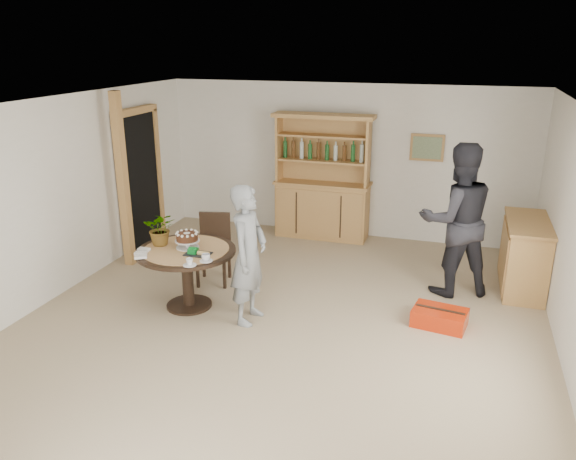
# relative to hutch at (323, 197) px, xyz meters

# --- Properties ---
(ground) EXTENTS (7.00, 7.00, 0.00)m
(ground) POSITION_rel_hutch_xyz_m (0.30, -3.24, -0.69)
(ground) COLOR tan
(ground) RESTS_ON ground
(room_shell) EXTENTS (6.04, 7.04, 2.52)m
(room_shell) POSITION_rel_hutch_xyz_m (0.30, -3.23, 1.05)
(room_shell) COLOR white
(room_shell) RESTS_ON ground
(doorway) EXTENTS (0.13, 1.10, 2.18)m
(doorway) POSITION_rel_hutch_xyz_m (-2.63, -1.24, 0.42)
(doorway) COLOR black
(doorway) RESTS_ON ground
(pine_post) EXTENTS (0.12, 0.12, 2.50)m
(pine_post) POSITION_rel_hutch_xyz_m (-2.40, -2.04, 0.56)
(pine_post) COLOR #AE7C49
(pine_post) RESTS_ON ground
(hutch) EXTENTS (1.62, 0.54, 2.04)m
(hutch) POSITION_rel_hutch_xyz_m (0.00, 0.00, 0.00)
(hutch) COLOR tan
(hutch) RESTS_ON ground
(sideboard) EXTENTS (0.54, 1.26, 0.94)m
(sideboard) POSITION_rel_hutch_xyz_m (3.04, -1.24, -0.22)
(sideboard) COLOR tan
(sideboard) RESTS_ON ground
(dining_table) EXTENTS (1.20, 1.20, 0.76)m
(dining_table) POSITION_rel_hutch_xyz_m (-0.94, -3.04, -0.08)
(dining_table) COLOR black
(dining_table) RESTS_ON ground
(dining_chair) EXTENTS (0.50, 0.50, 0.95)m
(dining_chair) POSITION_rel_hutch_xyz_m (-0.95, -2.21, -0.15)
(dining_chair) COLOR black
(dining_chair) RESTS_ON ground
(birthday_cake) EXTENTS (0.30, 0.30, 0.20)m
(birthday_cake) POSITION_rel_hutch_xyz_m (-0.94, -2.99, 0.19)
(birthday_cake) COLOR white
(birthday_cake) RESTS_ON dining_table
(flower_vase) EXTENTS (0.47, 0.44, 0.42)m
(flower_vase) POSITION_rel_hutch_xyz_m (-1.29, -2.99, 0.28)
(flower_vase) COLOR #3F7233
(flower_vase) RESTS_ON dining_table
(gift_tray) EXTENTS (0.30, 0.20, 0.08)m
(gift_tray) POSITION_rel_hutch_xyz_m (-0.72, -3.16, 0.10)
(gift_tray) COLOR black
(gift_tray) RESTS_ON dining_table
(coffee_cup_a) EXTENTS (0.15, 0.15, 0.09)m
(coffee_cup_a) POSITION_rel_hutch_xyz_m (-0.54, -3.32, 0.11)
(coffee_cup_a) COLOR silver
(coffee_cup_a) RESTS_ON dining_table
(coffee_cup_b) EXTENTS (0.15, 0.15, 0.08)m
(coffee_cup_b) POSITION_rel_hutch_xyz_m (-0.66, -3.49, 0.11)
(coffee_cup_b) COLOR silver
(coffee_cup_b) RESTS_ON dining_table
(napkins) EXTENTS (0.24, 0.33, 0.03)m
(napkins) POSITION_rel_hutch_xyz_m (-1.35, -3.35, 0.09)
(napkins) COLOR white
(napkins) RESTS_ON dining_table
(teen_boy) EXTENTS (0.43, 0.62, 1.64)m
(teen_boy) POSITION_rel_hutch_xyz_m (-0.09, -3.14, 0.13)
(teen_boy) COLOR gray
(teen_boy) RESTS_ON ground
(adult_person) EXTENTS (1.17, 1.06, 1.98)m
(adult_person) POSITION_rel_hutch_xyz_m (2.14, -1.62, 0.30)
(adult_person) COLOR black
(adult_person) RESTS_ON ground
(red_suitcase) EXTENTS (0.66, 0.49, 0.21)m
(red_suitcase) POSITION_rel_hutch_xyz_m (2.06, -2.62, -0.59)
(red_suitcase) COLOR red
(red_suitcase) RESTS_ON ground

